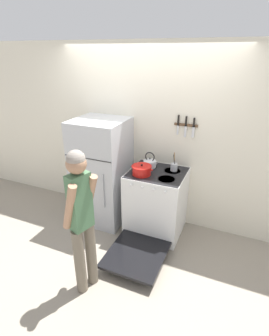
{
  "coord_description": "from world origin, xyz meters",
  "views": [
    {
      "loc": [
        1.27,
        -3.37,
        2.42
      ],
      "look_at": [
        0.03,
        -0.49,
        1.01
      ],
      "focal_mm": 28.0,
      "sensor_mm": 36.0,
      "label": 1
    }
  ],
  "objects_px": {
    "refrigerator": "(102,172)",
    "dutch_oven_pot": "(142,170)",
    "person": "(81,216)",
    "utensil_jar": "(174,167)",
    "stove_range": "(155,204)",
    "tea_kettle": "(150,163)"
  },
  "relations": [
    {
      "from": "stove_range",
      "to": "refrigerator",
      "type": "bearing_deg",
      "value": 177.87
    },
    {
      "from": "person",
      "to": "dutch_oven_pot",
      "type": "bearing_deg",
      "value": 6.33
    },
    {
      "from": "stove_range",
      "to": "person",
      "type": "height_order",
      "value": "person"
    },
    {
      "from": "dutch_oven_pot",
      "to": "person",
      "type": "xyz_separation_m",
      "value": [
        -0.19,
        -1.12,
        -0.07
      ]
    },
    {
      "from": "refrigerator",
      "to": "stove_range",
      "type": "height_order",
      "value": "refrigerator"
    },
    {
      "from": "utensil_jar",
      "to": "person",
      "type": "height_order",
      "value": "person"
    },
    {
      "from": "stove_range",
      "to": "tea_kettle",
      "type": "relative_size",
      "value": 6.39
    },
    {
      "from": "refrigerator",
      "to": "dutch_oven_pot",
      "type": "xyz_separation_m",
      "value": [
        0.68,
        -0.13,
        0.21
      ]
    },
    {
      "from": "dutch_oven_pot",
      "to": "person",
      "type": "distance_m",
      "value": 1.13
    },
    {
      "from": "refrigerator",
      "to": "stove_range",
      "type": "distance_m",
      "value": 0.91
    },
    {
      "from": "refrigerator",
      "to": "dutch_oven_pot",
      "type": "bearing_deg",
      "value": -10.78
    },
    {
      "from": "refrigerator",
      "to": "tea_kettle",
      "type": "distance_m",
      "value": 0.74
    },
    {
      "from": "dutch_oven_pot",
      "to": "stove_range",
      "type": "bearing_deg",
      "value": 30.05
    },
    {
      "from": "tea_kettle",
      "to": "person",
      "type": "bearing_deg",
      "value": -98.44
    },
    {
      "from": "stove_range",
      "to": "tea_kettle",
      "type": "xyz_separation_m",
      "value": [
        -0.16,
        0.17,
        0.53
      ]
    },
    {
      "from": "refrigerator",
      "to": "person",
      "type": "xyz_separation_m",
      "value": [
        0.49,
        -1.24,
        0.14
      ]
    },
    {
      "from": "stove_range",
      "to": "dutch_oven_pot",
      "type": "relative_size",
      "value": 4.75
    },
    {
      "from": "tea_kettle",
      "to": "person",
      "type": "height_order",
      "value": "person"
    },
    {
      "from": "person",
      "to": "stove_range",
      "type": "bearing_deg",
      "value": -0.48
    },
    {
      "from": "refrigerator",
      "to": "dutch_oven_pot",
      "type": "height_order",
      "value": "refrigerator"
    },
    {
      "from": "refrigerator",
      "to": "utensil_jar",
      "type": "relative_size",
      "value": 5.79
    },
    {
      "from": "person",
      "to": "tea_kettle",
      "type": "bearing_deg",
      "value": 7.69
    }
  ]
}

